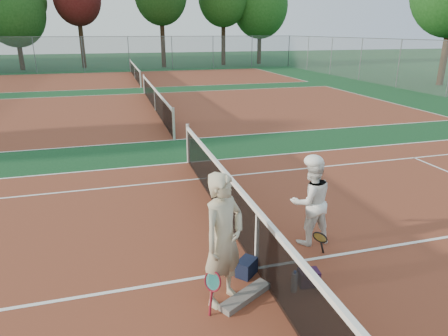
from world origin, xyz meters
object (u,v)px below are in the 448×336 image
object	(u,v)px
net_main	(257,240)
player_a	(224,240)
racket_red	(213,292)
racket_spare	(303,280)
player_b	(311,202)
sports_bag_purple	(309,278)
racket_black_held	(319,245)
water_bottle	(294,282)
sports_bag_navy	(247,267)

from	to	relation	value
net_main	player_a	world-z (taller)	player_a
racket_red	racket_spare	xyz separation A→B (m)	(1.46, 0.29, -0.28)
player_b	sports_bag_purple	xyz separation A→B (m)	(-0.58, -1.15, -0.64)
player_b	racket_black_held	bearing A→B (deg)	77.19
racket_spare	player_a	bearing A→B (deg)	69.48
player_a	water_bottle	bearing A→B (deg)	-38.53
player_a	sports_bag_navy	distance (m)	1.06
player_b	racket_black_held	world-z (taller)	player_b
player_b	racket_spare	distance (m)	1.42
player_b	racket_black_held	size ratio (longest dim) A/B	2.91
racket_red	net_main	bearing A→B (deg)	-6.09
net_main	player_b	bearing A→B (deg)	25.14
racket_spare	water_bottle	bearing A→B (deg)	103.15
player_a	racket_red	distance (m)	0.69
racket_red	water_bottle	size ratio (longest dim) A/B	1.98
player_a	racket_spare	world-z (taller)	player_a
racket_spare	player_b	bearing A→B (deg)	-55.07
racket_black_held	racket_spare	xyz separation A→B (m)	(-0.49, -0.46, -0.25)
racket_black_held	water_bottle	xyz separation A→B (m)	(-0.74, -0.65, -0.11)
racket_red	water_bottle	world-z (taller)	racket_red
player_b	racket_spare	bearing A→B (deg)	57.92
player_b	sports_bag_navy	xyz separation A→B (m)	(-1.36, -0.66, -0.64)
racket_black_held	racket_spare	distance (m)	0.72
player_b	sports_bag_navy	bearing A→B (deg)	23.83
racket_spare	sports_bag_purple	bearing A→B (deg)	166.64
player_b	water_bottle	size ratio (longest dim) A/B	5.09
net_main	racket_black_held	xyz separation A→B (m)	(1.05, -0.04, -0.25)
player_b	sports_bag_navy	distance (m)	1.64
player_b	sports_bag_purple	world-z (taller)	player_b
player_a	racket_black_held	world-z (taller)	player_a
net_main	water_bottle	xyz separation A→B (m)	(0.32, -0.69, -0.36)
sports_bag_navy	sports_bag_purple	distance (m)	0.92
player_a	racket_spare	size ratio (longest dim) A/B	3.09
net_main	racket_red	world-z (taller)	net_main
player_b	sports_bag_purple	distance (m)	1.44
player_a	player_b	xyz separation A→B (m)	(1.86, 1.14, -0.16)
player_b	racket_red	size ratio (longest dim) A/B	2.57
net_main	player_a	distance (m)	1.00
water_bottle	sports_bag_purple	bearing A→B (deg)	17.96
racket_black_held	racket_spare	bearing A→B (deg)	0.97
sports_bag_purple	water_bottle	xyz separation A→B (m)	(-0.27, -0.09, 0.03)
player_b	racket_black_held	distance (m)	0.78
racket_black_held	racket_spare	world-z (taller)	racket_black_held
player_b	water_bottle	world-z (taller)	player_b
racket_spare	water_bottle	size ratio (longest dim) A/B	2.00
player_a	racket_spare	xyz separation A→B (m)	(1.26, 0.10, -0.91)
sports_bag_navy	racket_red	bearing A→B (deg)	-136.07
racket_red	sports_bag_navy	size ratio (longest dim) A/B	1.83
player_a	sports_bag_purple	bearing A→B (deg)	-33.53
water_bottle	racket_black_held	bearing A→B (deg)	41.48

